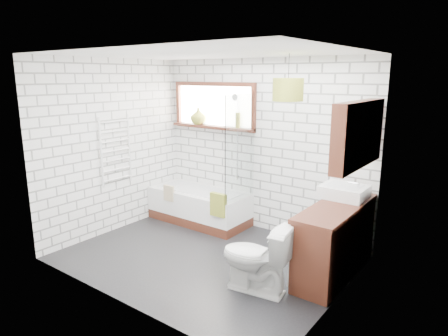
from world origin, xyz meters
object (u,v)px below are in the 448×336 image
Objects in this scene: pendant at (288,90)px; vanity at (335,240)px; basin at (344,192)px; toilet at (256,257)px; bathtub at (199,206)px.

vanity is at bearing 3.53° from pendant.
toilet is (-0.47, -1.21, -0.52)m from basin.
toilet is 2.18× the size of pendant.
pendant is at bearing -13.96° from bathtub.
vanity is 1.90× the size of toilet.
basin is at bearing -0.97° from bathtub.
vanity is at bearing 139.53° from toilet.
bathtub is at bearing 170.76° from vanity.
basin is (2.30, -0.04, 0.65)m from bathtub.
vanity reaches higher than bathtub.
pendant reaches higher than bathtub.
basin reaches higher than bathtub.
basin is (-0.06, 0.35, 0.49)m from vanity.
vanity is 1.01m from toilet.
vanity is at bearing -80.16° from basin.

